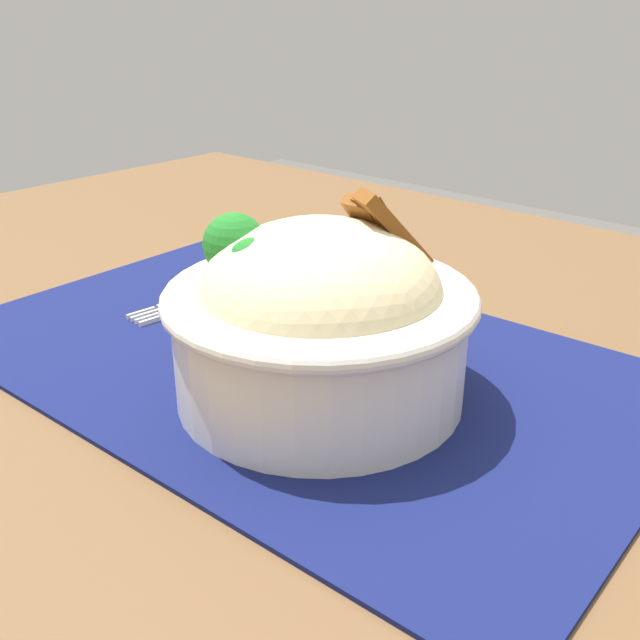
{
  "coord_description": "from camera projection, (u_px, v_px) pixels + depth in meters",
  "views": [
    {
      "loc": [
        -0.31,
        0.32,
        0.96
      ],
      "look_at": [
        -0.05,
        0.03,
        0.78
      ],
      "focal_mm": 41.83,
      "sensor_mm": 36.0,
      "label": 1
    }
  ],
  "objects": [
    {
      "name": "table",
      "position": [
        295.0,
        439.0,
        0.53
      ],
      "size": [
        1.17,
        0.87,
        0.73
      ],
      "color": "brown",
      "rests_on": "ground_plane"
    },
    {
      "name": "placemat",
      "position": [
        290.0,
        357.0,
        0.5
      ],
      "size": [
        0.49,
        0.31,
        0.0
      ],
      "primitive_type": "cube",
      "rotation": [
        0.0,
        0.0,
        0.04
      ],
      "color": "#11194C",
      "rests_on": "table"
    },
    {
      "name": "fork",
      "position": [
        200.0,
        300.0,
        0.59
      ],
      "size": [
        0.03,
        0.13,
        0.0
      ],
      "color": "silver",
      "rests_on": "placemat"
    },
    {
      "name": "bowl",
      "position": [
        319.0,
        317.0,
        0.43
      ],
      "size": [
        0.18,
        0.18,
        0.12
      ],
      "color": "silver",
      "rests_on": "placemat"
    }
  ]
}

